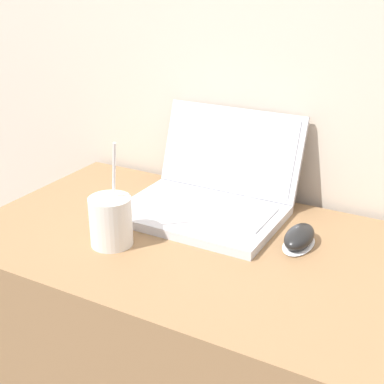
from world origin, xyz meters
name	(u,v)px	position (x,y,z in m)	size (l,w,h in m)	color
desk	(210,380)	(0.00, 0.28, 0.35)	(1.02, 0.55, 0.70)	#936D47
laptop	(211,192)	(-0.08, 0.42, 0.75)	(0.35, 0.31, 0.21)	silver
drink_cup	(111,220)	(-0.18, 0.18, 0.76)	(0.08, 0.08, 0.22)	silver
computer_mouse	(299,238)	(0.16, 0.35, 0.72)	(0.06, 0.11, 0.04)	white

